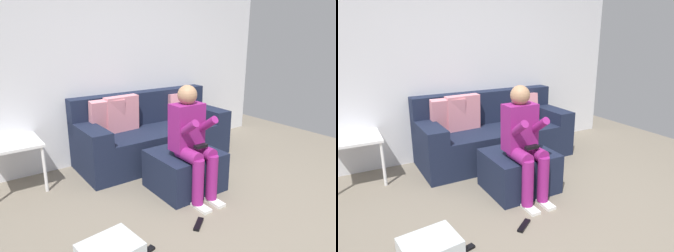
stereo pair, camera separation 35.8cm
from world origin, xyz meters
TOP-DOWN VIEW (x-y plane):
  - ground_plane at (0.00, 0.00)m, footprint 6.46×6.46m
  - wall_back at (0.00, 2.27)m, footprint 4.97×0.10m
  - couch_sectional at (0.22, 1.86)m, footprint 2.09×0.85m
  - ottoman at (0.05, 0.88)m, footprint 0.72×0.66m
  - person_seated at (0.00, 0.71)m, footprint 0.34×0.58m
  - storage_bin at (-1.13, 0.31)m, footprint 0.48×0.41m
  - side_table at (-1.52, 1.98)m, footprint 0.59×0.62m
  - remote_near_ottoman at (-0.29, 0.24)m, footprint 0.19×0.16m
  - remote_by_storage_bin at (-0.87, 0.19)m, footprint 0.16×0.08m
  - remote_under_side_table at (-1.22, 0.52)m, footprint 0.19×0.14m

SIDE VIEW (x-z plane):
  - ground_plane at x=0.00m, z-range 0.00..0.00m
  - remote_near_ottoman at x=-0.29m, z-range 0.00..0.02m
  - remote_by_storage_bin at x=-0.87m, z-range 0.00..0.02m
  - remote_under_side_table at x=-1.22m, z-range 0.00..0.02m
  - storage_bin at x=-1.13m, z-range 0.00..0.12m
  - ottoman at x=0.05m, z-range 0.00..0.44m
  - couch_sectional at x=0.22m, z-range -0.11..0.81m
  - side_table at x=-1.52m, z-range 0.21..0.76m
  - person_seated at x=0.00m, z-range 0.06..1.24m
  - wall_back at x=0.00m, z-range 0.00..2.78m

